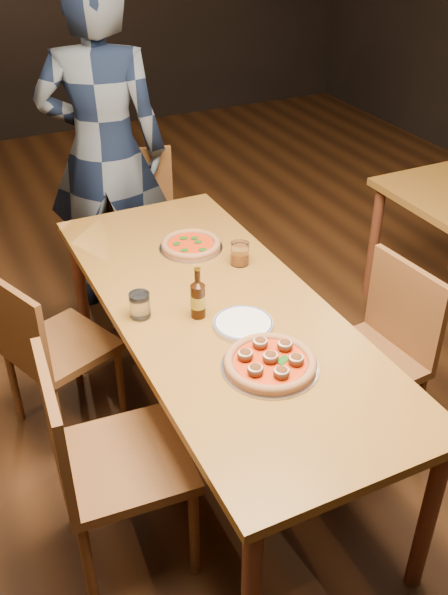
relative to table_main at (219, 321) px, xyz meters
name	(u,v)px	position (x,y,z in m)	size (l,w,h in m)	color
ground	(219,442)	(0.00, 0.00, -0.68)	(9.00, 9.00, 0.00)	black
room_shell	(217,4)	(0.00, 0.00, 1.18)	(9.00, 9.00, 9.00)	black
table_main	(219,321)	(0.00, 0.00, 0.00)	(0.80, 2.00, 0.75)	brown
chair_main_nw	(123,460)	(-0.54, -0.35, -0.20)	(0.44, 0.44, 0.95)	brown
chair_main_sw	(61,345)	(-0.56, 0.45, -0.25)	(0.40, 0.40, 0.86)	brown
chair_main_e	(364,361)	(0.57, -0.24, -0.23)	(0.42, 0.42, 0.90)	brown
chair_end	(140,235)	(0.09, 1.21, -0.21)	(0.44, 0.44, 0.94)	brown
pizza_meatball	(270,362)	(0.00, -0.42, 0.10)	(0.34, 0.34, 0.06)	#B7B7BF
pizza_margherita	(191,245)	(0.09, 0.48, 0.09)	(0.29, 0.29, 0.04)	#B7B7BF
plate_stack	(243,324)	(0.02, -0.17, 0.08)	(0.22, 0.22, 0.02)	white
beer_bottle	(198,300)	(-0.10, -0.03, 0.15)	(0.06, 0.06, 0.21)	black
water_glass	(140,305)	(-0.30, 0.07, 0.12)	(0.08, 0.08, 0.10)	white
amber_glass	(240,253)	(0.23, 0.26, 0.12)	(0.08, 0.08, 0.10)	#8E4710
diner	(104,153)	(-0.03, 1.36, 0.25)	(0.67, 0.44, 1.85)	black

